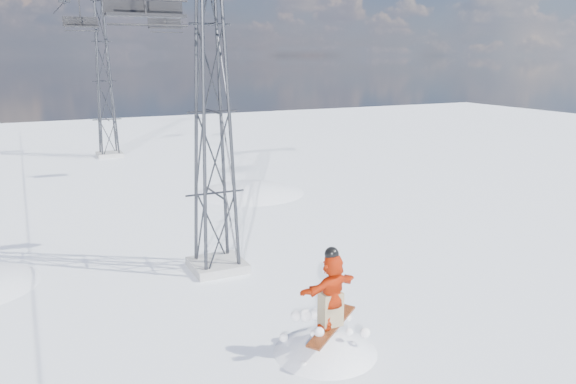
% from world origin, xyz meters
% --- Properties ---
extents(snow_terrain, '(39.00, 37.00, 22.00)m').
position_xyz_m(snow_terrain, '(-4.77, 21.24, -9.59)').
color(snow_terrain, white).
rests_on(snow_terrain, ground).
extents(lift_tower_near, '(5.20, 1.80, 11.43)m').
position_xyz_m(lift_tower_near, '(0.80, 8.00, 5.47)').
color(lift_tower_near, '#999999').
rests_on(lift_tower_near, ground).
extents(lift_tower_far, '(5.20, 1.80, 11.43)m').
position_xyz_m(lift_tower_far, '(0.80, 33.00, 5.47)').
color(lift_tower_far, '#999999').
rests_on(lift_tower_far, ground).
extents(lift_chair_near, '(2.24, 0.64, 2.77)m').
position_xyz_m(lift_chair_near, '(-1.40, 7.06, 8.63)').
color(lift_chair_near, black).
rests_on(lift_chair_near, ground).
extents(lift_chair_mid, '(1.87, 0.54, 2.32)m').
position_xyz_m(lift_chair_mid, '(3.00, 22.97, 8.99)').
color(lift_chair_mid, black).
rests_on(lift_chair_mid, ground).
extents(lift_chair_far, '(1.84, 0.53, 2.28)m').
position_xyz_m(lift_chair_far, '(-1.40, 24.02, 9.03)').
color(lift_chair_far, black).
rests_on(lift_chair_far, ground).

